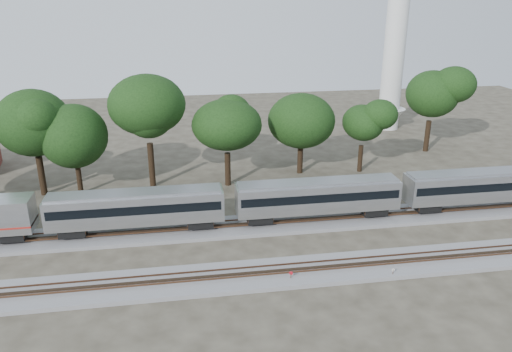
{
  "coord_description": "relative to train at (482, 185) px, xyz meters",
  "views": [
    {
      "loc": [
        -6.33,
        -42.25,
        24.21
      ],
      "look_at": [
        1.3,
        5.0,
        6.31
      ],
      "focal_mm": 35.0,
      "sensor_mm": 36.0,
      "label": 1
    }
  ],
  "objects": [
    {
      "name": "tree_3",
      "position": [
        -37.69,
        14.15,
        7.56
      ],
      "size": [
        11.02,
        11.02,
        15.54
      ],
      "color": "black",
      "rests_on": "ground"
    },
    {
      "name": "tree_1",
      "position": [
        -51.14,
        13.42,
        5.97
      ],
      "size": [
        9.41,
        9.41,
        13.27
      ],
      "color": "black",
      "rests_on": "ground"
    },
    {
      "name": "tree_4",
      "position": [
        -27.9,
        12.99,
        4.89
      ],
      "size": [
        8.32,
        8.32,
        11.72
      ],
      "color": "black",
      "rests_on": "ground"
    },
    {
      "name": "switch_stand_white",
      "position": [
        -15.79,
        -12.04,
        -2.66
      ],
      "size": [
        0.3,
        0.07,
        0.96
      ],
      "rotation": [
        0.0,
        0.0,
        0.14
      ],
      "color": "#512D19",
      "rests_on": "ground"
    },
    {
      "name": "switch_lever",
      "position": [
        -21.93,
        -11.74,
        -3.12
      ],
      "size": [
        0.53,
        0.36,
        0.3
      ],
      "primitive_type": "cube",
      "rotation": [
        0.0,
        0.0,
        -0.12
      ],
      "color": "#512D19",
      "rests_on": "ground"
    },
    {
      "name": "train",
      "position": [
        0.0,
        0.0,
        0.0
      ],
      "size": [
        131.52,
        3.21,
        4.73
      ],
      "color": "silver",
      "rests_on": "ground"
    },
    {
      "name": "switch_stand_red",
      "position": [
        -24.95,
        -11.25,
        -2.59
      ],
      "size": [
        0.33,
        0.15,
        1.07
      ],
      "rotation": [
        0.0,
        0.0,
        -0.38
      ],
      "color": "#512D19",
      "rests_on": "ground"
    },
    {
      "name": "tree_5",
      "position": [
        -17.4,
        16.04,
        4.22
      ],
      "size": [
        7.64,
        7.64,
        10.77
      ],
      "color": "black",
      "rests_on": "ground"
    },
    {
      "name": "ground",
      "position": [
        -27.7,
        -6.0,
        -3.27
      ],
      "size": [
        160.0,
        160.0,
        0.0
      ],
      "primitive_type": "plane",
      "color": "#383328",
      "rests_on": "ground"
    },
    {
      "name": "tree_6",
      "position": [
        -8.87,
        15.28,
        3.79
      ],
      "size": [
        7.2,
        7.2,
        10.16
      ],
      "color": "black",
      "rests_on": "ground"
    },
    {
      "name": "track_near",
      "position": [
        -27.7,
        -10.0,
        -3.07
      ],
      "size": [
        160.0,
        5.0,
        0.73
      ],
      "color": "slate",
      "rests_on": "ground"
    },
    {
      "name": "tree_7",
      "position": [
        4.93,
        22.68,
        5.9
      ],
      "size": [
        9.34,
        9.34,
        13.17
      ],
      "color": "black",
      "rests_on": "ground"
    },
    {
      "name": "track_far",
      "position": [
        -27.7,
        -0.0,
        -3.07
      ],
      "size": [
        160.0,
        5.0,
        0.73
      ],
      "color": "slate",
      "rests_on": "ground"
    },
    {
      "name": "tree_2",
      "position": [
        -46.62,
        12.96,
        4.25
      ],
      "size": [
        7.67,
        7.67,
        10.82
      ],
      "color": "black",
      "rests_on": "ground"
    }
  ]
}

